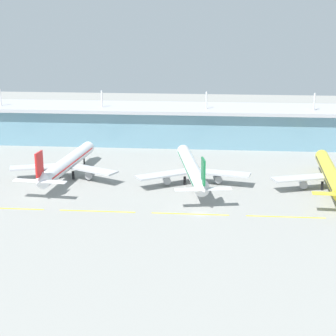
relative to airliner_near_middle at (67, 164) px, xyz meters
The scene contains 9 objects.
ground_plane 71.87m from the airliner_near_middle, 34.70° to the right, with size 600.00×600.00×0.00m, color gray.
terminal_building 92.39m from the airliner_near_middle, 50.39° to the left, with size 288.00×34.00×29.31m.
airliner_near_middle is the anchor object (origin of this frame).
airliner_center 54.78m from the airliner_near_middle, ahead, with size 48.03×70.52×18.90m.
airliner_far_middle 111.52m from the airliner_near_middle, ahead, with size 48.74×67.46×18.90m.
taxiway_stripe_west 43.20m from the airliner_near_middle, 106.52° to the right, with size 28.00×0.70×0.04m, color yellow.
taxiway_stripe_mid_west 46.86m from the airliner_near_middle, 61.92° to the right, with size 28.00×0.70×0.04m, color yellow.
taxiway_stripe_centre 69.55m from the airliner_near_middle, 36.25° to the right, with size 28.00×0.70×0.04m, color yellow.
taxiway_stripe_mid_east 98.95m from the airliner_near_middle, 24.50° to the right, with size 28.00×0.70×0.04m, color yellow.
Camera 1 is at (5.78, -193.36, 71.39)m, focal length 60.93 mm.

